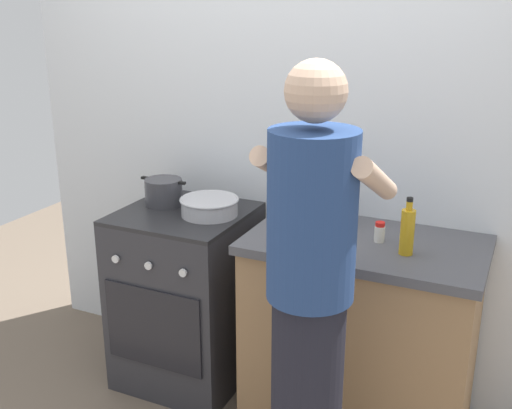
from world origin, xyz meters
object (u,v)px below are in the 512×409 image
Objects in this scene: spice_bottle at (380,232)px; stove_range at (187,296)px; oil_bottle at (407,231)px; person at (310,306)px; utensil_crock at (333,201)px; pot at (164,192)px; mixing_bowl at (209,206)px.

stove_range is at bearing -179.17° from spice_bottle.
person reaches higher than oil_bottle.
pot is at bearing -172.92° from utensil_crock.
spice_bottle is at bearing 0.83° from stove_range.
spice_bottle reaches higher than mixing_bowl.
stove_range is 2.67× the size of utensil_crock.
person is at bearing -39.26° from mixing_bowl.
utensil_crock is (0.70, 0.15, 0.55)m from stove_range.
stove_range is 3.19× the size of mixing_bowl.
spice_bottle is 0.05× the size of person.
stove_range is 3.59× the size of pot.
stove_range is 3.79× the size of oil_bottle.
utensil_crock is at bearing 7.08° from pot.
utensil_crock is at bearing 149.36° from oil_bottle.
spice_bottle is at bearing 146.32° from oil_bottle.
mixing_bowl is at bearing 175.01° from oil_bottle.
mixing_bowl is 1.19× the size of oil_bottle.
stove_range is at bearing 146.07° from person.
oil_bottle reaches higher than stove_range.
mixing_bowl is at bearing -165.56° from utensil_crock.
pot is at bearing 160.35° from stove_range.
oil_bottle is (1.08, -0.07, 0.55)m from stove_range.
person reaches higher than pot.
person reaches higher than utensil_crock.
pot is at bearing 171.91° from mixing_bowl.
utensil_crock reaches higher than pot.
mixing_bowl is 0.95m from oil_bottle.
stove_range is at bearing -167.57° from utensil_crock.
stove_range is 0.53× the size of person.
stove_range is 1.12m from person.
oil_bottle is (0.94, -0.08, 0.05)m from mixing_bowl.
oil_bottle is 0.57m from person.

